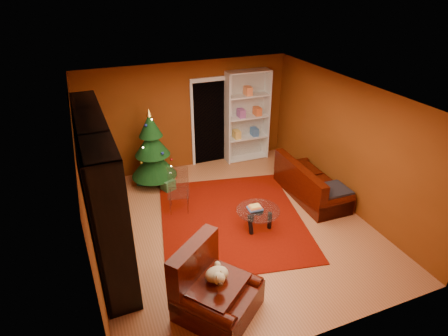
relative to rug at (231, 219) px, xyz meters
name	(u,v)px	position (x,y,z in m)	size (l,w,h in m)	color
floor	(232,225)	(-0.07, -0.16, -0.03)	(5.00, 5.50, 0.05)	#A65F37
ceiling	(233,93)	(-0.07, -0.16, 2.62)	(5.00, 5.50, 0.05)	silver
wall_back	(188,116)	(-0.07, 2.61, 1.29)	(5.00, 0.05, 2.60)	#76340E
wall_left	(84,192)	(-2.59, -0.16, 1.29)	(0.05, 5.50, 2.60)	#76340E
wall_right	(348,144)	(2.46, -0.16, 1.29)	(0.05, 5.50, 2.60)	#76340E
doorway	(212,123)	(0.53, 2.57, 1.04)	(1.06, 0.60, 2.16)	black
rug	(231,219)	(0.00, 0.00, 0.00)	(2.74, 3.19, 0.02)	#6F0D02
media_unit	(101,190)	(-2.34, -0.02, 1.21)	(0.49, 3.17, 2.43)	black
christmas_tree	(152,149)	(-1.10, 1.97, 0.88)	(1.03, 1.03, 1.83)	black
gift_box_teal	(144,177)	(-1.33, 2.09, 0.14)	(0.29, 0.29, 0.29)	teal
gift_box_green	(168,185)	(-0.89, 1.57, 0.12)	(0.26, 0.26, 0.26)	#34773B
gift_box_red	(170,174)	(-0.70, 2.09, 0.11)	(0.23, 0.23, 0.23)	maroon
white_bookshelf	(247,117)	(1.42, 2.41, 1.14)	(1.10, 0.40, 2.37)	white
armchair	(218,289)	(-1.06, -2.04, 0.42)	(1.10, 1.10, 0.86)	black
dog	(217,274)	(-1.05, -1.96, 0.63)	(0.40, 0.30, 0.28)	beige
sofa	(312,180)	(1.95, 0.17, 0.40)	(1.88, 0.85, 0.81)	black
coffee_table	(258,219)	(0.35, -0.46, 0.21)	(0.82, 0.82, 0.51)	gray
acrylic_chair	(179,193)	(-0.88, 0.69, 0.41)	(0.43, 0.47, 0.84)	#66605B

